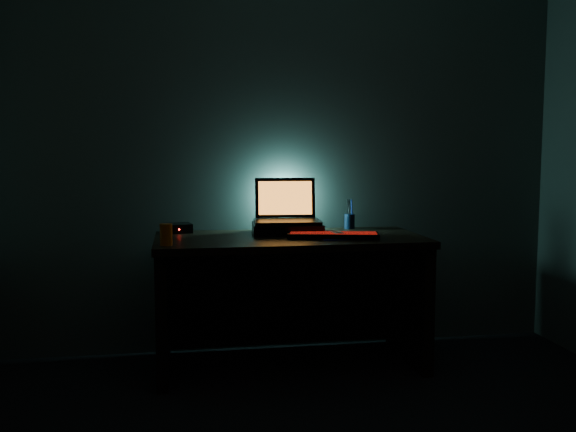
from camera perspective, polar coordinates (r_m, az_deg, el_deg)
The scene contains 10 objects.
room at distance 2.00m, azimuth 8.17°, elevation 6.18°, with size 3.50×4.00×2.50m.
desk at distance 3.70m, azimuth 0.03°, elevation -5.67°, with size 1.50×0.70×0.75m.
riser at distance 3.73m, azimuth -0.08°, elevation -1.10°, with size 0.40×0.30×0.06m, color black.
laptop at distance 3.77m, azimuth -0.15°, elevation 0.36°, with size 0.40×0.31×0.26m.
keyboard at distance 3.55m, azimuth 4.05°, elevation -1.72°, with size 0.52×0.27×0.03m.
mousepad at distance 3.56m, azimuth 4.43°, elevation -1.91°, with size 0.22×0.20×0.00m, color #0B0F53.
mouse at distance 3.56m, azimuth 4.43°, elevation -1.67°, with size 0.05×0.09×0.03m, color #9B9BA0.
pen_cup at distance 3.97m, azimuth 5.49°, elevation -0.47°, with size 0.06×0.06×0.09m, color black.
juice_glass at distance 3.33m, azimuth -10.78°, elevation -1.63°, with size 0.06×0.06×0.11m, color #D0600A.
router at distance 3.82m, azimuth -9.85°, elevation -1.07°, with size 0.19×0.16×0.05m.
Camera 1 is at (-0.61, -1.90, 1.24)m, focal length 40.00 mm.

